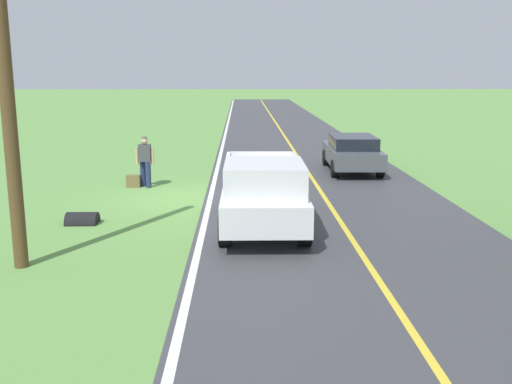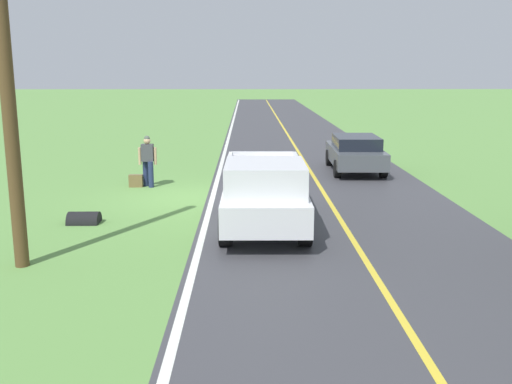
{
  "view_description": "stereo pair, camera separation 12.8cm",
  "coord_description": "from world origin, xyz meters",
  "px_view_note": "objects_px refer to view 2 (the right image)",
  "views": [
    {
      "loc": [
        -1.8,
        17.96,
        3.94
      ],
      "look_at": [
        -2.11,
        6.05,
        1.43
      ],
      "focal_mm": 41.04,
      "sensor_mm": 36.0,
      "label": 1
    },
    {
      "loc": [
        -1.93,
        17.96,
        3.94
      ],
      "look_at": [
        -2.11,
        6.05,
        1.43
      ],
      "focal_mm": 41.04,
      "sensor_mm": 36.0,
      "label": 2
    }
  ],
  "objects_px": {
    "sedan_near_oncoming": "(355,152)",
    "suitcase_carried": "(136,181)",
    "pickup_truck_passing": "(264,191)",
    "hitchhiker_walking": "(148,158)",
    "utility_pole_roadside": "(5,63)"
  },
  "relations": [
    {
      "from": "hitchhiker_walking",
      "to": "suitcase_carried",
      "type": "xyz_separation_m",
      "value": [
        0.42,
        0.08,
        -0.77
      ]
    },
    {
      "from": "sedan_near_oncoming",
      "to": "utility_pole_roadside",
      "type": "height_order",
      "value": "utility_pole_roadside"
    },
    {
      "from": "hitchhiker_walking",
      "to": "utility_pole_roadside",
      "type": "height_order",
      "value": "utility_pole_roadside"
    },
    {
      "from": "hitchhiker_walking",
      "to": "pickup_truck_passing",
      "type": "bearing_deg",
      "value": 124.81
    },
    {
      "from": "utility_pole_roadside",
      "to": "hitchhiker_walking",
      "type": "bearing_deg",
      "value": -98.49
    },
    {
      "from": "hitchhiker_walking",
      "to": "sedan_near_oncoming",
      "type": "xyz_separation_m",
      "value": [
        -7.59,
        -2.9,
        -0.23
      ]
    },
    {
      "from": "utility_pole_roadside",
      "to": "pickup_truck_passing",
      "type": "bearing_deg",
      "value": -151.18
    },
    {
      "from": "pickup_truck_passing",
      "to": "suitcase_carried",
      "type": "bearing_deg",
      "value": -51.91
    },
    {
      "from": "hitchhiker_walking",
      "to": "sedan_near_oncoming",
      "type": "bearing_deg",
      "value": -159.08
    },
    {
      "from": "hitchhiker_walking",
      "to": "utility_pole_roadside",
      "type": "relative_size",
      "value": 0.22
    },
    {
      "from": "pickup_truck_passing",
      "to": "utility_pole_roadside",
      "type": "bearing_deg",
      "value": 28.82
    },
    {
      "from": "pickup_truck_passing",
      "to": "hitchhiker_walking",
      "type": "bearing_deg",
      "value": -55.19
    },
    {
      "from": "sedan_near_oncoming",
      "to": "suitcase_carried",
      "type": "bearing_deg",
      "value": 20.42
    },
    {
      "from": "pickup_truck_passing",
      "to": "utility_pole_roadside",
      "type": "height_order",
      "value": "utility_pole_roadside"
    },
    {
      "from": "sedan_near_oncoming",
      "to": "utility_pole_roadside",
      "type": "bearing_deg",
      "value": 51.6
    }
  ]
}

